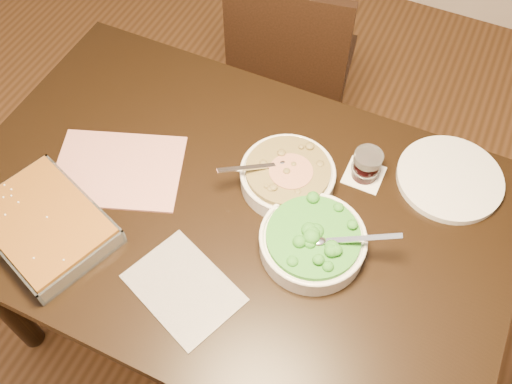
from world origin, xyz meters
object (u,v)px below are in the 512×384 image
(table, at_px, (231,225))
(chair_far, at_px, (291,65))
(dinner_plate, at_px, (450,178))
(stew_bowl, at_px, (288,175))
(broccoli_bowl, at_px, (313,241))
(wine_tumbler, at_px, (367,165))
(baking_dish, at_px, (45,225))

(table, relative_size, chair_far, 1.59)
(table, bearing_deg, dinner_plate, 33.01)
(table, height_order, stew_bowl, stew_bowl)
(broccoli_bowl, bearing_deg, chair_far, 115.41)
(broccoli_bowl, relative_size, wine_tumbler, 3.36)
(stew_bowl, xyz_separation_m, dinner_plate, (0.38, 0.18, -0.02))
(table, distance_m, wine_tumbler, 0.39)
(baking_dish, xyz_separation_m, dinner_plate, (0.85, 0.56, -0.02))
(baking_dish, height_order, chair_far, chair_far)
(baking_dish, relative_size, wine_tumbler, 4.61)
(table, bearing_deg, broccoli_bowl, -6.00)
(table, relative_size, baking_dish, 3.63)
(table, bearing_deg, wine_tumbler, 40.50)
(stew_bowl, distance_m, chair_far, 0.76)
(table, height_order, broccoli_bowl, broccoli_bowl)
(stew_bowl, bearing_deg, table, -128.78)
(baking_dish, bearing_deg, wine_tumbler, 56.95)
(table, distance_m, stew_bowl, 0.21)
(table, bearing_deg, baking_dish, -145.86)
(table, xyz_separation_m, dinner_plate, (0.48, 0.31, 0.10))
(stew_bowl, xyz_separation_m, chair_far, (-0.26, 0.66, -0.29))
(wine_tumbler, bearing_deg, baking_dish, -143.03)
(broccoli_bowl, height_order, dinner_plate, broccoli_bowl)
(table, xyz_separation_m, baking_dish, (-0.37, -0.25, 0.12))
(wine_tumbler, xyz_separation_m, chair_far, (-0.43, 0.55, -0.30))
(broccoli_bowl, distance_m, wine_tumbler, 0.26)
(wine_tumbler, bearing_deg, chair_far, 127.80)
(stew_bowl, bearing_deg, baking_dish, -141.36)
(stew_bowl, height_order, broccoli_bowl, broccoli_bowl)
(stew_bowl, distance_m, baking_dish, 0.61)
(stew_bowl, relative_size, dinner_plate, 0.89)
(stew_bowl, bearing_deg, wine_tumbler, 31.97)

